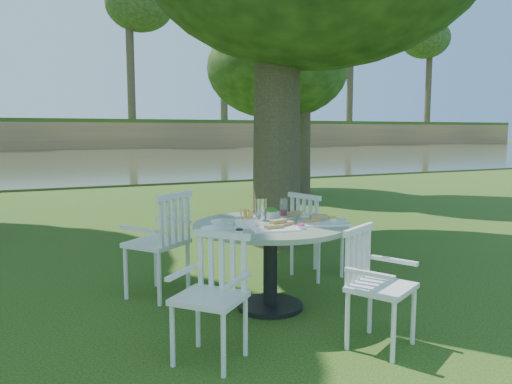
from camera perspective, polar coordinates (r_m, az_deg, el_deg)
ground at (r=5.43m, az=0.89°, el=-9.17°), size 140.00×140.00×0.00m
table at (r=4.24m, az=1.66°, el=-5.66°), size 1.30×1.30×0.74m
chair_ne at (r=5.16m, az=6.32°, el=-4.18°), size 0.51×0.53×0.88m
chair_nw at (r=4.59m, az=-10.35°, el=-5.02°), size 0.66×0.66×0.96m
chair_sw at (r=3.39m, az=-4.68°, el=-10.61°), size 0.57×0.58×0.83m
chair_se at (r=3.65m, az=12.98°, el=-9.43°), size 0.56×0.55×0.84m
tableware at (r=4.21m, az=1.23°, el=-3.11°), size 1.25×0.78×0.19m
river at (r=27.84m, az=-20.06°, el=3.45°), size 100.00×28.00×0.12m
far_bank at (r=46.25m, az=-22.03°, el=13.61°), size 100.00×18.00×15.20m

